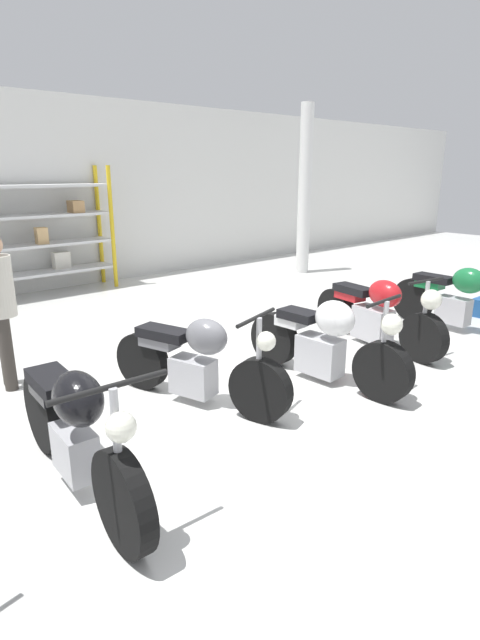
{
  "coord_description": "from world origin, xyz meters",
  "views": [
    {
      "loc": [
        -3.34,
        -3.43,
        2.22
      ],
      "look_at": [
        0.0,
        0.4,
        0.7
      ],
      "focal_mm": 28.0,
      "sensor_mm": 36.0,
      "label": 1
    }
  ],
  "objects_px": {
    "shelving_rack": "(21,233)",
    "motorcycle_white": "(325,342)",
    "motorcycle_black": "(76,430)",
    "motorcycle_green": "(458,300)",
    "motorcycle_grey": "(197,362)",
    "motorcycle_red": "(377,313)"
  },
  "relations": [
    {
      "from": "shelving_rack",
      "to": "motorcycle_white",
      "type": "distance_m",
      "value": 6.19
    },
    {
      "from": "motorcycle_black",
      "to": "motorcycle_white",
      "type": "bearing_deg",
      "value": 95.51
    },
    {
      "from": "shelving_rack",
      "to": "motorcycle_green",
      "type": "height_order",
      "value": "shelving_rack"
    },
    {
      "from": "motorcycle_white",
      "to": "motorcycle_green",
      "type": "xyz_separation_m",
      "value": [
        2.83,
        -0.08,
        0.02
      ]
    },
    {
      "from": "shelving_rack",
      "to": "motorcycle_black",
      "type": "height_order",
      "value": "shelving_rack"
    },
    {
      "from": "motorcycle_green",
      "to": "motorcycle_black",
      "type": "bearing_deg",
      "value": -87.59
    },
    {
      "from": "motorcycle_grey",
      "to": "motorcycle_white",
      "type": "relative_size",
      "value": 0.96
    },
    {
      "from": "motorcycle_black",
      "to": "motorcycle_green",
      "type": "height_order",
      "value": "motorcycle_black"
    },
    {
      "from": "shelving_rack",
      "to": "motorcycle_red",
      "type": "distance_m",
      "value": 6.31
    },
    {
      "from": "motorcycle_white",
      "to": "motorcycle_grey",
      "type": "bearing_deg",
      "value": -112.92
    },
    {
      "from": "motorcycle_black",
      "to": "motorcycle_white",
      "type": "relative_size",
      "value": 1.03
    },
    {
      "from": "motorcycle_black",
      "to": "motorcycle_green",
      "type": "xyz_separation_m",
      "value": [
        5.7,
        0.06,
        -0.03
      ]
    },
    {
      "from": "shelving_rack",
      "to": "motorcycle_red",
      "type": "relative_size",
      "value": 1.57
    },
    {
      "from": "shelving_rack",
      "to": "motorcycle_grey",
      "type": "xyz_separation_m",
      "value": [
        -0.27,
        -5.57,
        -0.74
      ]
    },
    {
      "from": "motorcycle_grey",
      "to": "motorcycle_white",
      "type": "xyz_separation_m",
      "value": [
        1.37,
        -0.48,
        0.01
      ]
    },
    {
      "from": "motorcycle_grey",
      "to": "motorcycle_green",
      "type": "xyz_separation_m",
      "value": [
        4.21,
        -0.55,
        0.03
      ]
    },
    {
      "from": "motorcycle_grey",
      "to": "motorcycle_green",
      "type": "height_order",
      "value": "motorcycle_green"
    },
    {
      "from": "motorcycle_black",
      "to": "motorcycle_red",
      "type": "height_order",
      "value": "motorcycle_black"
    },
    {
      "from": "shelving_rack",
      "to": "motorcycle_green",
      "type": "distance_m",
      "value": 7.31
    },
    {
      "from": "shelving_rack",
      "to": "motorcycle_grey",
      "type": "height_order",
      "value": "shelving_rack"
    },
    {
      "from": "motorcycle_grey",
      "to": "motorcycle_green",
      "type": "relative_size",
      "value": 0.96
    },
    {
      "from": "motorcycle_black",
      "to": "motorcycle_grey",
      "type": "relative_size",
      "value": 1.08
    }
  ]
}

